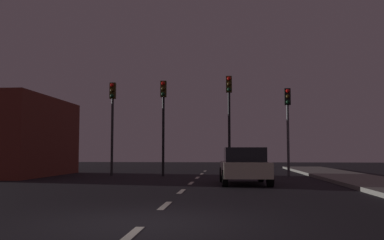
{
  "coord_description": "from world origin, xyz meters",
  "views": [
    {
      "loc": [
        1.54,
        -7.92,
        1.33
      ],
      "look_at": [
        -0.19,
        13.0,
        2.91
      ],
      "focal_mm": 39.72,
      "sensor_mm": 36.0,
      "label": 1
    }
  ],
  "objects_px": {
    "traffic_signal_far_left": "(112,111)",
    "traffic_signal_center_right": "(229,106)",
    "car_stopped_ahead": "(244,166)",
    "traffic_signal_far_right": "(288,114)",
    "traffic_signal_center_left": "(163,109)"
  },
  "relations": [
    {
      "from": "traffic_signal_far_left",
      "to": "traffic_signal_center_right",
      "type": "xyz_separation_m",
      "value": [
        6.5,
        0.0,
        0.18
      ]
    },
    {
      "from": "traffic_signal_far_left",
      "to": "traffic_signal_center_right",
      "type": "height_order",
      "value": "traffic_signal_center_right"
    },
    {
      "from": "car_stopped_ahead",
      "to": "traffic_signal_far_right",
      "type": "bearing_deg",
      "value": 64.83
    },
    {
      "from": "traffic_signal_center_left",
      "to": "traffic_signal_center_right",
      "type": "xyz_separation_m",
      "value": [
        3.63,
        0.0,
        0.14
      ]
    },
    {
      "from": "traffic_signal_center_left",
      "to": "car_stopped_ahead",
      "type": "height_order",
      "value": "traffic_signal_center_left"
    },
    {
      "from": "traffic_signal_far_left",
      "to": "traffic_signal_far_right",
      "type": "distance_m",
      "value": 9.66
    },
    {
      "from": "traffic_signal_far_left",
      "to": "traffic_signal_center_right",
      "type": "bearing_deg",
      "value": 0.0
    },
    {
      "from": "traffic_signal_far_right",
      "to": "traffic_signal_far_left",
      "type": "bearing_deg",
      "value": 179.99
    },
    {
      "from": "traffic_signal_far_left",
      "to": "traffic_signal_far_right",
      "type": "relative_size",
      "value": 1.09
    },
    {
      "from": "traffic_signal_center_left",
      "to": "car_stopped_ahead",
      "type": "distance_m",
      "value": 7.49
    },
    {
      "from": "traffic_signal_far_left",
      "to": "car_stopped_ahead",
      "type": "relative_size",
      "value": 1.31
    },
    {
      "from": "traffic_signal_center_right",
      "to": "traffic_signal_far_right",
      "type": "height_order",
      "value": "traffic_signal_center_right"
    },
    {
      "from": "car_stopped_ahead",
      "to": "traffic_signal_far_left",
      "type": "bearing_deg",
      "value": 142.27
    },
    {
      "from": "traffic_signal_center_right",
      "to": "car_stopped_ahead",
      "type": "relative_size",
      "value": 1.39
    },
    {
      "from": "traffic_signal_far_left",
      "to": "traffic_signal_center_left",
      "type": "xyz_separation_m",
      "value": [
        2.87,
        0.0,
        0.04
      ]
    }
  ]
}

